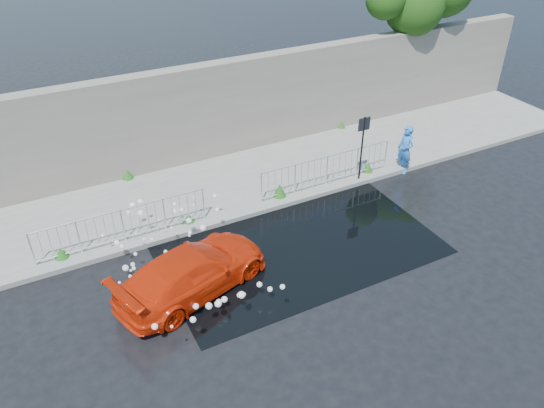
{
  "coord_description": "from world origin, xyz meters",
  "views": [
    {
      "loc": [
        -5.92,
        -9.74,
        9.68
      ],
      "look_at": [
        0.15,
        1.93,
        1.0
      ],
      "focal_mm": 35.0,
      "sensor_mm": 36.0,
      "label": 1
    }
  ],
  "objects": [
    {
      "name": "ground",
      "position": [
        0.0,
        0.0,
        0.0
      ],
      "size": [
        90.0,
        90.0,
        0.0
      ],
      "primitive_type": "plane",
      "color": "black",
      "rests_on": "ground"
    },
    {
      "name": "pavement",
      "position": [
        0.0,
        5.0,
        0.07
      ],
      "size": [
        30.0,
        4.0,
        0.15
      ],
      "primitive_type": "cube",
      "color": "slate",
      "rests_on": "ground"
    },
    {
      "name": "curb",
      "position": [
        0.0,
        3.0,
        0.08
      ],
      "size": [
        30.0,
        0.25,
        0.16
      ],
      "primitive_type": "cube",
      "color": "slate",
      "rests_on": "ground"
    },
    {
      "name": "retaining_wall",
      "position": [
        0.0,
        7.2,
        1.9
      ],
      "size": [
        30.0,
        0.6,
        3.5
      ],
      "primitive_type": "cube",
      "color": "#6B635A",
      "rests_on": "pavement"
    },
    {
      "name": "puddle",
      "position": [
        0.5,
        1.0,
        0.01
      ],
      "size": [
        8.0,
        5.0,
        0.01
      ],
      "primitive_type": "cube",
      "color": "black",
      "rests_on": "ground"
    },
    {
      "name": "sign_post",
      "position": [
        4.2,
        3.1,
        1.72
      ],
      "size": [
        0.45,
        0.06,
        2.5
      ],
      "color": "black",
      "rests_on": "ground"
    },
    {
      "name": "railing_left",
      "position": [
        -4.0,
        3.35,
        0.74
      ],
      "size": [
        5.05,
        0.05,
        1.1
      ],
      "color": "silver",
      "rests_on": "pavement"
    },
    {
      "name": "railing_right",
      "position": [
        3.0,
        3.35,
        0.74
      ],
      "size": [
        5.05,
        0.05,
        1.1
      ],
      "color": "silver",
      "rests_on": "pavement"
    },
    {
      "name": "weeds",
      "position": [
        -0.03,
        4.38,
        0.33
      ],
      "size": [
        12.17,
        3.93,
        0.45
      ],
      "color": "#195416",
      "rests_on": "pavement"
    },
    {
      "name": "water_spray",
      "position": [
        -2.94,
        1.18,
        0.65
      ],
      "size": [
        3.59,
        5.43,
        1.02
      ],
      "color": "white",
      "rests_on": "ground"
    },
    {
      "name": "red_car",
      "position": [
        -2.9,
        0.56,
        0.62
      ],
      "size": [
        4.63,
        3.0,
        1.25
      ],
      "primitive_type": "imported",
      "rotation": [
        0.0,
        0.0,
        1.89
      ],
      "color": "red",
      "rests_on": "ground"
    },
    {
      "name": "person",
      "position": [
        6.08,
        3.0,
        0.89
      ],
      "size": [
        0.49,
        0.69,
        1.79
      ],
      "primitive_type": "imported",
      "rotation": [
        0.0,
        0.0,
        -1.48
      ],
      "color": "blue",
      "rests_on": "ground"
    }
  ]
}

